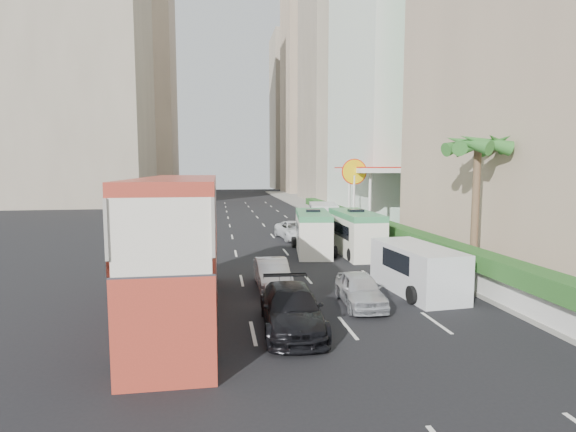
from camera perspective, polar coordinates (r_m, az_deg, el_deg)
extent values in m
plane|color=black|center=(17.70, 6.96, -11.65)|extent=(200.00, 200.00, 0.00)
cube|color=#B23827|center=(16.51, -13.43, -4.02)|extent=(2.50, 11.00, 5.06)
imported|color=silver|center=(20.54, -2.02, -9.10)|extent=(1.42, 3.96, 1.30)
imported|color=silver|center=(18.28, 9.11, -11.11)|extent=(1.73, 3.83, 1.28)
imported|color=black|center=(15.54, 0.47, -14.17)|extent=(2.21, 4.94, 1.41)
imported|color=silver|center=(34.39, 0.85, -2.92)|extent=(2.73, 5.02, 1.34)
cube|color=silver|center=(28.73, 3.17, -2.06)|extent=(2.78, 6.15, 2.63)
cube|color=silver|center=(28.40, 8.57, -2.16)|extent=(2.07, 6.08, 2.69)
cube|color=silver|center=(20.41, 16.01, -6.49)|extent=(2.44, 5.25, 2.04)
cube|color=silver|center=(39.90, 4.50, -0.06)|extent=(3.16, 5.94, 2.26)
cube|color=#99968C|center=(43.73, 9.37, -0.95)|extent=(6.00, 120.00, 0.18)
cube|color=silver|center=(32.44, 10.77, -2.36)|extent=(0.30, 44.00, 1.00)
cube|color=#2D6626|center=(32.33, 10.80, -0.87)|extent=(1.10, 44.00, 0.70)
cylinder|color=brown|center=(23.83, 22.68, 0.80)|extent=(0.36, 0.36, 6.40)
cube|color=silver|center=(41.94, 11.58, 2.36)|extent=(6.50, 8.00, 5.50)
cube|color=tan|center=(80.03, 8.34, 20.20)|extent=(16.00, 16.00, 50.00)
cube|color=tan|center=(101.93, 3.61, 15.44)|extent=(14.00, 14.00, 44.00)
cube|color=tan|center=(123.02, 1.32, 12.89)|extent=(14.00, 14.00, 40.00)
cube|color=tan|center=(76.61, -24.94, 21.14)|extent=(18.00, 18.00, 52.00)
cube|color=tan|center=(109.04, -18.60, 15.06)|extent=(16.00, 16.00, 46.00)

